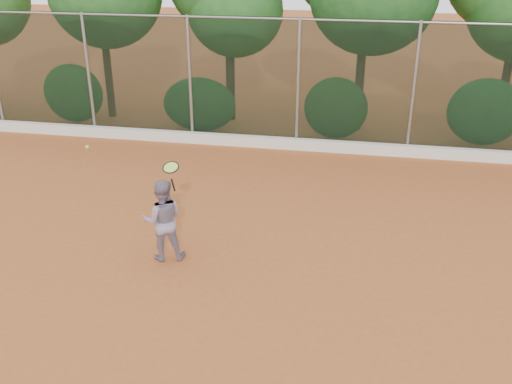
# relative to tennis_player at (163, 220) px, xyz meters

# --- Properties ---
(ground) EXTENTS (80.00, 80.00, 0.00)m
(ground) POSITION_rel_tennis_player_xyz_m (1.60, -0.56, -0.76)
(ground) COLOR #A65427
(ground) RESTS_ON ground
(concrete_curb) EXTENTS (24.00, 0.20, 0.30)m
(concrete_curb) POSITION_rel_tennis_player_xyz_m (1.60, 6.26, -0.61)
(concrete_curb) COLOR silver
(concrete_curb) RESTS_ON ground
(tennis_player) EXTENTS (0.88, 0.78, 1.53)m
(tennis_player) POSITION_rel_tennis_player_xyz_m (0.00, 0.00, 0.00)
(tennis_player) COLOR gray
(tennis_player) RESTS_ON ground
(chainlink_fence) EXTENTS (24.09, 0.09, 3.50)m
(chainlink_fence) POSITION_rel_tennis_player_xyz_m (1.60, 6.44, 1.10)
(chainlink_fence) COLOR black
(chainlink_fence) RESTS_ON ground
(tennis_racket) EXTENTS (0.30, 0.28, 0.56)m
(tennis_racket) POSITION_rel_tennis_player_xyz_m (0.25, -0.09, 1.02)
(tennis_racket) COLOR black
(tennis_racket) RESTS_ON ground
(tennis_ball_in_flight) EXTENTS (0.07, 0.07, 0.07)m
(tennis_ball_in_flight) POSITION_rel_tennis_player_xyz_m (-1.52, 0.45, 1.12)
(tennis_ball_in_flight) COLOR #BBE433
(tennis_ball_in_flight) RESTS_ON ground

